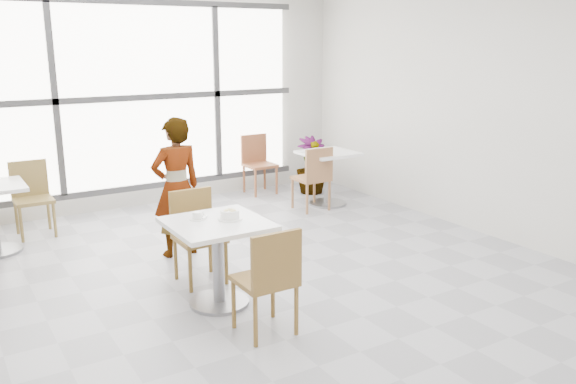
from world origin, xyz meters
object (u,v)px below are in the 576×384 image
oatmeal_bowl (230,214)px  coffee_cup (198,216)px  main_table (218,247)px  chair_far (196,229)px  bg_chair_left_far (32,193)px  chair_near (270,275)px  bg_table_right (328,170)px  bg_chair_right_far (257,160)px  person (176,188)px  bg_chair_right_near (314,175)px  plant_right (311,165)px

oatmeal_bowl → coffee_cup: size_ratio=1.32×
main_table → chair_far: (0.06, 0.62, -0.02)m
bg_chair_left_far → chair_near: bearing=-73.0°
coffee_cup → bg_table_right: bearing=35.7°
oatmeal_bowl → bg_chair_left_far: (-1.15, 2.92, -0.29)m
main_table → bg_chair_right_far: bg_chair_right_far is taller
chair_far → bg_table_right: chair_far is taller
main_table → person: 1.38m
bg_chair_right_near → bg_chair_right_far: (-0.16, 1.30, 0.00)m
bg_table_right → chair_near: bearing=-132.1°
coffee_cup → bg_chair_right_near: bg_chair_right_near is taller
plant_right → main_table: bearing=-135.4°
chair_far → bg_chair_right_far: (2.14, 2.67, 0.00)m
chair_near → chair_far: (-0.02, 1.35, 0.00)m
person → bg_table_right: (2.53, 0.80, -0.25)m
main_table → oatmeal_bowl: 0.30m
bg_chair_left_far → plant_right: bearing=-1.3°
bg_chair_right_near → bg_chair_right_far: size_ratio=1.00×
chair_near → bg_chair_left_far: bearing=-73.0°
bg_table_right → bg_chair_right_far: bearing=113.6°
person → chair_near: bearing=84.7°
main_table → plant_right: size_ratio=0.94×
coffee_cup → plant_right: (2.99, 2.70, -0.36)m
bg_chair_left_far → bg_chair_right_far: 3.25m
chair_near → bg_chair_right_far: same height
coffee_cup → bg_table_right: size_ratio=0.21×
person → bg_table_right: size_ratio=1.97×
chair_far → main_table: bearing=-96.0°
main_table → chair_far: 0.62m
chair_near → bg_chair_right_far: 4.54m
coffee_cup → plant_right: plant_right is taller
coffee_cup → main_table: bearing=-50.0°
coffee_cup → bg_chair_right_far: size_ratio=0.18×
oatmeal_bowl → person: person is taller
oatmeal_bowl → bg_table_right: (2.57, 2.16, -0.31)m
main_table → coffee_cup: 0.31m
chair_far → bg_table_right: size_ratio=1.16×
bg_chair_right_far → oatmeal_bowl: bearing=-122.3°
person → plant_right: (2.71, 1.48, -0.32)m
chair_far → bg_chair_right_far: bearing=51.4°
main_table → bg_chair_right_far: 3.96m
coffee_cup → person: size_ratio=0.11×
chair_far → bg_chair_right_near: (2.29, 1.38, 0.00)m
plant_right → chair_near: bearing=-128.0°
main_table → chair_near: chair_near is taller
chair_near → bg_chair_right_far: size_ratio=1.00×
chair_far → bg_chair_left_far: (-1.09, 2.30, 0.00)m
oatmeal_bowl → main_table: bearing=179.9°
coffee_cup → bg_chair_right_near: size_ratio=0.18×
bg_table_right → bg_chair_left_far: bg_chair_left_far is taller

